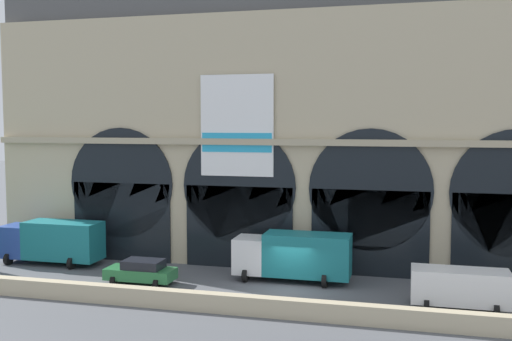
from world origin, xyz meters
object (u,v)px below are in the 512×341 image
(car_midwest, at_px, (141,271))
(van_mideast, at_px, (460,287))
(box_truck_west, at_px, (52,241))
(box_truck_center, at_px, (294,255))

(car_midwest, relative_size, van_mideast, 0.85)
(box_truck_west, height_order, van_mideast, box_truck_west)
(box_truck_center, bearing_deg, van_mideast, -18.61)
(car_midwest, distance_m, van_mideast, 19.15)
(box_truck_west, height_order, box_truck_center, same)
(van_mideast, bearing_deg, box_truck_west, 172.79)
(box_truck_center, distance_m, van_mideast, 10.46)
(car_midwest, bearing_deg, van_mideast, -0.80)
(car_midwest, xyz_separation_m, box_truck_center, (9.24, 3.07, 0.90))
(box_truck_center, xyz_separation_m, van_mideast, (9.90, -3.34, -0.45))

